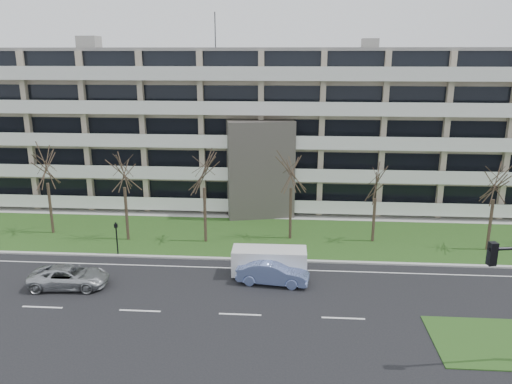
# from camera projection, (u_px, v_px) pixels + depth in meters

# --- Properties ---
(ground) EXTENTS (160.00, 160.00, 0.00)m
(ground) POSITION_uv_depth(u_px,v_px,m) (240.00, 314.00, 29.22)
(ground) COLOR black
(ground) RESTS_ON ground
(grass_verge) EXTENTS (90.00, 10.00, 0.06)m
(grass_verge) POSITION_uv_depth(u_px,v_px,m) (256.00, 236.00, 41.71)
(grass_verge) COLOR #234D19
(grass_verge) RESTS_ON ground
(curb) EXTENTS (90.00, 0.35, 0.12)m
(curb) POSITION_uv_depth(u_px,v_px,m) (251.00, 259.00, 36.90)
(curb) COLOR #B2B2AD
(curb) RESTS_ON ground
(sidewalk) EXTENTS (90.00, 2.00, 0.08)m
(sidewalk) POSITION_uv_depth(u_px,v_px,m) (260.00, 215.00, 46.99)
(sidewalk) COLOR #B2B2AD
(sidewalk) RESTS_ON ground
(grass_median) EXTENTS (7.00, 5.00, 0.06)m
(grass_median) POSITION_uv_depth(u_px,v_px,m) (500.00, 343.00, 26.31)
(grass_median) COLOR #234D19
(grass_median) RESTS_ON ground
(lane_edge_line) EXTENTS (90.00, 0.12, 0.01)m
(lane_edge_line) POSITION_uv_depth(u_px,v_px,m) (250.00, 269.00, 35.47)
(lane_edge_line) COLOR white
(lane_edge_line) RESTS_ON ground
(apartment_building) EXTENTS (60.50, 15.10, 18.75)m
(apartment_building) POSITION_uv_depth(u_px,v_px,m) (265.00, 125.00, 51.52)
(apartment_building) COLOR tan
(apartment_building) RESTS_ON ground
(silver_pickup) EXTENTS (5.21, 2.70, 1.40)m
(silver_pickup) POSITION_uv_depth(u_px,v_px,m) (69.00, 277.00, 32.52)
(silver_pickup) COLOR #AEB1B5
(silver_pickup) RESTS_ON ground
(blue_sedan) EXTENTS (4.92, 2.21, 1.57)m
(blue_sedan) POSITION_uv_depth(u_px,v_px,m) (273.00, 272.00, 33.03)
(blue_sedan) COLOR #7A92D4
(blue_sedan) RESTS_ON ground
(white_van) EXTENTS (5.09, 2.14, 1.96)m
(white_van) POSITION_uv_depth(u_px,v_px,m) (270.00, 260.00, 34.03)
(white_van) COLOR white
(white_van) RESTS_ON ground
(pedestrian_signal) EXTENTS (0.27, 0.23, 2.65)m
(pedestrian_signal) POSITION_uv_depth(u_px,v_px,m) (117.00, 234.00, 37.34)
(pedestrian_signal) COLOR black
(pedestrian_signal) RESTS_ON ground
(tree_1) EXTENTS (3.94, 3.94, 7.87)m
(tree_1) POSITION_uv_depth(u_px,v_px,m) (45.00, 163.00, 40.84)
(tree_1) COLOR #382B21
(tree_1) RESTS_ON ground
(tree_2) EXTENTS (3.99, 3.99, 7.98)m
(tree_2) POSITION_uv_depth(u_px,v_px,m) (123.00, 166.00, 39.28)
(tree_2) COLOR #382B21
(tree_2) RESTS_ON ground
(tree_3) EXTENTS (4.07, 4.07, 8.14)m
(tree_3) POSITION_uv_depth(u_px,v_px,m) (204.00, 166.00, 38.82)
(tree_3) COLOR #382B21
(tree_3) RESTS_ON ground
(tree_4) EXTENTS (3.88, 3.88, 7.77)m
(tree_4) POSITION_uv_depth(u_px,v_px,m) (291.00, 167.00, 39.59)
(tree_4) COLOR #382B21
(tree_4) RESTS_ON ground
(tree_5) EXTENTS (3.25, 3.25, 6.51)m
(tree_5) POSITION_uv_depth(u_px,v_px,m) (376.00, 181.00, 39.22)
(tree_5) COLOR #382B21
(tree_5) RESTS_ON ground
(tree_6) EXTENTS (3.67, 3.67, 7.33)m
(tree_6) POSITION_uv_depth(u_px,v_px,m) (496.00, 179.00, 37.29)
(tree_6) COLOR #382B21
(tree_6) RESTS_ON ground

